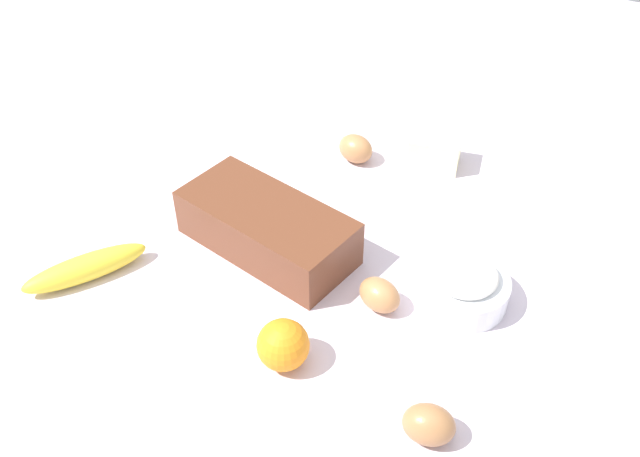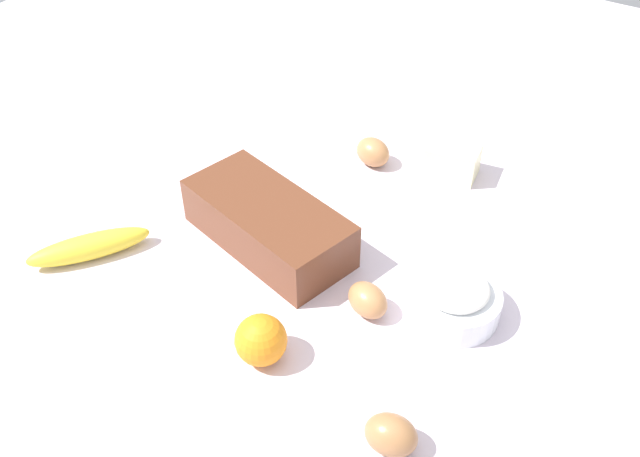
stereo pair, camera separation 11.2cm
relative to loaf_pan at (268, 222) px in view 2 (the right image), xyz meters
The scene contains 9 objects.
ground_plane 0.10m from the loaf_pan, 156.21° to the right, with size 2.40×2.40×0.02m, color silver.
loaf_pan is the anchor object (origin of this frame).
flour_bowl 0.31m from the loaf_pan, behind, with size 0.13×0.13×0.07m.
banana 0.28m from the loaf_pan, 39.38° to the left, with size 0.19×0.04×0.04m, color yellow.
orange_fruit 0.23m from the loaf_pan, 123.34° to the left, with size 0.07×0.07×0.07m, color orange.
butter_block 0.37m from the loaf_pan, 117.21° to the right, with size 0.09×0.06×0.06m, color #F4EDB2.
egg_near_butter 0.21m from the loaf_pan, 167.46° to the left, with size 0.05×0.05×0.07m, color #B47A4A.
egg_beside_bowl 0.28m from the loaf_pan, 96.84° to the right, with size 0.05×0.05×0.07m, color #B37949.
egg_loose 0.41m from the loaf_pan, 146.70° to the left, with size 0.05×0.05×0.07m, color #A36D42.
Camera 2 is at (-0.46, 0.71, 0.77)m, focal length 40.42 mm.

